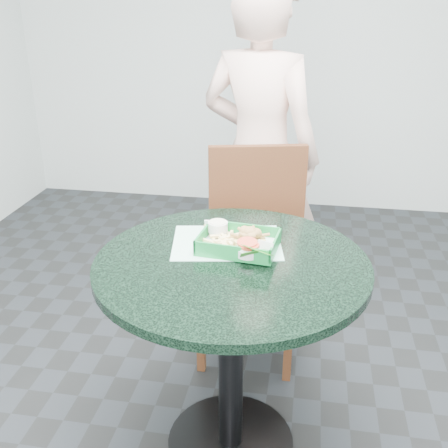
% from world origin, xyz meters
% --- Properties ---
extents(floor, '(4.00, 5.00, 0.02)m').
position_xyz_m(floor, '(0.00, 0.00, 0.00)').
color(floor, '#303335').
rests_on(floor, ground).
extents(wall_back, '(4.00, 0.04, 2.80)m').
position_xyz_m(wall_back, '(0.00, 2.50, 1.40)').
color(wall_back, silver).
rests_on(wall_back, ground).
extents(cafe_table, '(0.87, 0.87, 0.75)m').
position_xyz_m(cafe_table, '(0.00, 0.00, 0.58)').
color(cafe_table, black).
rests_on(cafe_table, floor).
extents(dining_chair, '(0.44, 0.44, 0.93)m').
position_xyz_m(dining_chair, '(-0.00, 0.67, 0.53)').
color(dining_chair, black).
rests_on(dining_chair, floor).
extents(diner_person, '(0.75, 0.61, 1.79)m').
position_xyz_m(diner_person, '(-0.02, 0.99, 0.90)').
color(diner_person, beige).
rests_on(diner_person, floor).
extents(placemat, '(0.40, 0.33, 0.00)m').
position_xyz_m(placemat, '(-0.04, 0.12, 0.75)').
color(placemat, '#A8E6D0').
rests_on(placemat, cafe_table).
extents(food_basket, '(0.25, 0.18, 0.05)m').
position_xyz_m(food_basket, '(0.01, 0.08, 0.77)').
color(food_basket, '#148338').
rests_on(food_basket, placemat).
extents(crab_sandwich, '(0.11, 0.11, 0.07)m').
position_xyz_m(crab_sandwich, '(0.04, 0.09, 0.80)').
color(crab_sandwich, tan).
rests_on(crab_sandwich, food_basket).
extents(fries_pile, '(0.14, 0.15, 0.05)m').
position_xyz_m(fries_pile, '(-0.06, 0.10, 0.79)').
color(fries_pile, '#FFE290').
rests_on(fries_pile, food_basket).
extents(sauce_ramekin, '(0.07, 0.07, 0.04)m').
position_xyz_m(sauce_ramekin, '(-0.07, 0.13, 0.80)').
color(sauce_ramekin, white).
rests_on(sauce_ramekin, food_basket).
extents(garnish_cup, '(0.11, 0.11, 0.05)m').
position_xyz_m(garnish_cup, '(0.06, 0.01, 0.79)').
color(garnish_cup, silver).
rests_on(garnish_cup, food_basket).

